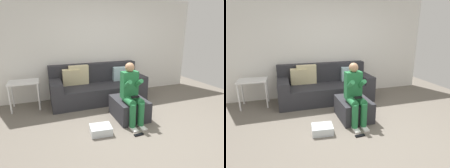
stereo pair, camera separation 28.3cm
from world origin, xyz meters
TOP-DOWN VIEW (x-y plane):
  - ground_plane at (0.00, 0.00)m, footprint 7.05×7.05m
  - wall_back at (0.00, 2.38)m, footprint 5.42×0.10m
  - couch_sectional at (-0.29, 1.93)m, footprint 2.29×0.96m
  - ottoman at (0.02, 0.72)m, footprint 0.60×0.77m
  - person_seated at (-0.03, 0.51)m, footprint 0.31×0.60m
  - storage_bin at (-0.71, 0.32)m, footprint 0.39×0.33m
  - side_table at (-1.96, 1.96)m, footprint 0.63×0.49m
  - remote_near_ottoman at (-0.12, 0.03)m, footprint 0.17×0.06m

SIDE VIEW (x-z plane):
  - ground_plane at x=0.00m, z-range 0.00..0.00m
  - remote_near_ottoman at x=-0.12m, z-range 0.00..0.02m
  - storage_bin at x=-0.71m, z-range 0.00..0.14m
  - ottoman at x=0.02m, z-range 0.00..0.40m
  - couch_sectional at x=-0.29m, z-range -0.11..0.79m
  - side_table at x=-1.96m, z-range 0.22..0.86m
  - person_seated at x=-0.03m, z-range 0.03..1.18m
  - wall_back at x=0.00m, z-range 0.00..2.55m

